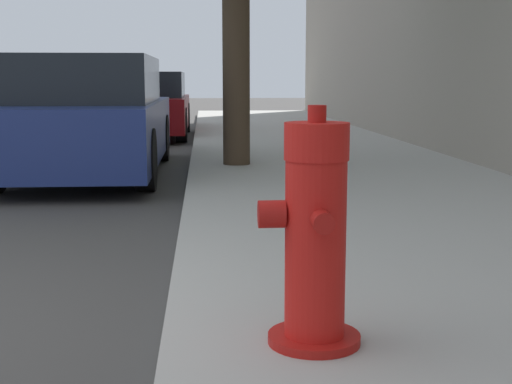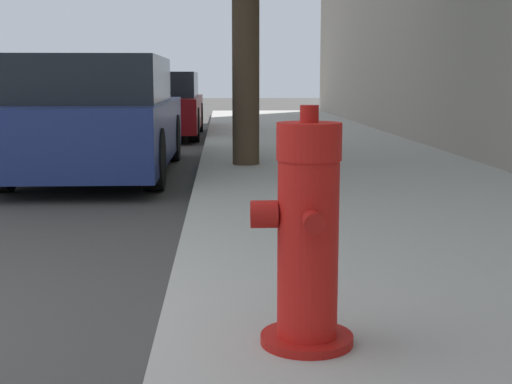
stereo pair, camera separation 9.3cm
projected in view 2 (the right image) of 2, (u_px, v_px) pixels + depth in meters
fire_hydrant at (307, 238)px, 2.70m from camera, size 0.40×0.40×0.92m
parked_car_near at (99, 118)px, 8.63m from camera, size 1.77×4.44×1.42m
parked_car_mid at (158, 106)px, 14.19m from camera, size 1.70×4.04×1.28m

